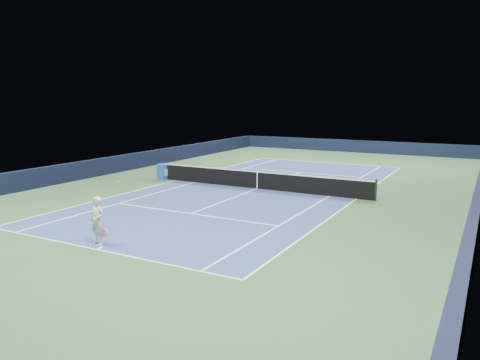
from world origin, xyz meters
The scene contains 19 objects.
ground centered at (0.00, 0.00, 0.00)m, with size 40.00×40.00×0.00m, color #2B4A28.
wall_far centered at (0.00, 19.82, 0.55)m, with size 22.00×0.35×1.10m, color black.
wall_right centered at (10.82, 0.00, 0.55)m, with size 0.35×40.00×1.10m, color black.
wall_left centered at (-10.82, 0.00, 0.55)m, with size 0.35×40.00×1.10m, color black.
court_surface centered at (0.00, 0.00, 0.00)m, with size 10.97×23.77×0.01m, color navy.
baseline_far centered at (0.00, 11.88, 0.01)m, with size 10.97×0.08×0.00m, color white.
baseline_near centered at (0.00, -11.88, 0.01)m, with size 10.97×0.08×0.00m, color white.
sideline_doubles_right centered at (5.49, 0.00, 0.01)m, with size 0.08×23.77×0.00m, color white.
sideline_doubles_left centered at (-5.49, 0.00, 0.01)m, with size 0.08×23.77×0.00m, color white.
sideline_singles_right centered at (4.12, 0.00, 0.01)m, with size 0.08×23.77×0.00m, color white.
sideline_singles_left centered at (-4.12, 0.00, 0.01)m, with size 0.08×23.77×0.00m, color white.
service_line_far centered at (0.00, 6.40, 0.01)m, with size 8.23×0.08×0.00m, color white.
service_line_near centered at (0.00, -6.40, 0.01)m, with size 8.23×0.08×0.00m, color white.
center_service_line centered at (0.00, 0.00, 0.01)m, with size 0.08×12.80×0.00m, color white.
center_mark_far centered at (0.00, 11.73, 0.01)m, with size 0.08×0.30×0.00m, color white.
center_mark_near centered at (0.00, -11.73, 0.01)m, with size 0.08×0.30×0.00m, color white.
tennis_net centered at (0.00, 0.00, 0.50)m, with size 12.90×0.10×1.07m.
sponsor_cube centered at (-6.40, -0.06, 0.47)m, with size 0.63×0.59×0.95m.
tennis_player centered at (-0.33, -11.43, 0.83)m, with size 0.79×1.26×2.04m.
Camera 1 is at (11.22, -22.56, 4.94)m, focal length 35.00 mm.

